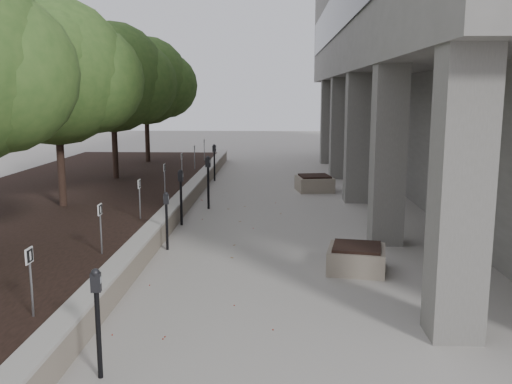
# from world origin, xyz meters

# --- Properties ---
(ground) EXTENTS (90.00, 90.00, 0.00)m
(ground) POSITION_xyz_m (0.00, 0.00, 0.00)
(ground) COLOR gray
(ground) RESTS_ON ground
(retaining_wall) EXTENTS (0.39, 26.00, 0.50)m
(retaining_wall) POSITION_xyz_m (-1.82, 9.00, 0.25)
(retaining_wall) COLOR gray
(retaining_wall) RESTS_ON ground
(planting_bed) EXTENTS (7.00, 26.00, 0.40)m
(planting_bed) POSITION_xyz_m (-5.50, 9.00, 0.20)
(planting_bed) COLOR black
(planting_bed) RESTS_ON ground
(crabapple_tree_3) EXTENTS (4.60, 4.00, 5.44)m
(crabapple_tree_3) POSITION_xyz_m (-4.80, 8.00, 3.12)
(crabapple_tree_3) COLOR #31531F
(crabapple_tree_3) RESTS_ON planting_bed
(crabapple_tree_4) EXTENTS (4.60, 4.00, 5.44)m
(crabapple_tree_4) POSITION_xyz_m (-4.80, 13.00, 3.12)
(crabapple_tree_4) COLOR #31531F
(crabapple_tree_4) RESTS_ON planting_bed
(crabapple_tree_5) EXTENTS (4.60, 4.00, 5.44)m
(crabapple_tree_5) POSITION_xyz_m (-4.80, 18.00, 3.12)
(crabapple_tree_5) COLOR #31531F
(crabapple_tree_5) RESTS_ON planting_bed
(parking_sign_2) EXTENTS (0.04, 0.22, 0.96)m
(parking_sign_2) POSITION_xyz_m (-2.35, 0.50, 0.88)
(parking_sign_2) COLOR black
(parking_sign_2) RESTS_ON planting_bed
(parking_sign_3) EXTENTS (0.04, 0.22, 0.96)m
(parking_sign_3) POSITION_xyz_m (-2.35, 3.50, 0.88)
(parking_sign_3) COLOR black
(parking_sign_3) RESTS_ON planting_bed
(parking_sign_4) EXTENTS (0.04, 0.22, 0.96)m
(parking_sign_4) POSITION_xyz_m (-2.35, 6.50, 0.88)
(parking_sign_4) COLOR black
(parking_sign_4) RESTS_ON planting_bed
(parking_sign_5) EXTENTS (0.04, 0.22, 0.96)m
(parking_sign_5) POSITION_xyz_m (-2.35, 9.50, 0.88)
(parking_sign_5) COLOR black
(parking_sign_5) RESTS_ON planting_bed
(parking_sign_6) EXTENTS (0.04, 0.22, 0.96)m
(parking_sign_6) POSITION_xyz_m (-2.35, 12.50, 0.88)
(parking_sign_6) COLOR black
(parking_sign_6) RESTS_ON planting_bed
(parking_sign_7) EXTENTS (0.04, 0.22, 0.96)m
(parking_sign_7) POSITION_xyz_m (-2.35, 15.50, 0.88)
(parking_sign_7) COLOR black
(parking_sign_7) RESTS_ON planting_bed
(parking_sign_8) EXTENTS (0.04, 0.22, 0.96)m
(parking_sign_8) POSITION_xyz_m (-2.35, 18.50, 0.88)
(parking_sign_8) COLOR black
(parking_sign_8) RESTS_ON planting_bed
(parking_meter_1) EXTENTS (0.14, 0.11, 1.37)m
(parking_meter_1) POSITION_xyz_m (-1.18, -0.37, 0.68)
(parking_meter_1) COLOR black
(parking_meter_1) RESTS_ON ground
(parking_meter_2) EXTENTS (0.13, 0.09, 1.28)m
(parking_meter_2) POSITION_xyz_m (-1.46, 5.24, 0.64)
(parking_meter_2) COLOR black
(parking_meter_2) RESTS_ON ground
(parking_meter_3) EXTENTS (0.15, 0.11, 1.46)m
(parking_meter_3) POSITION_xyz_m (-1.54, 7.56, 0.73)
(parking_meter_3) COLOR black
(parking_meter_3) RESTS_ON ground
(parking_meter_4) EXTENTS (0.18, 0.15, 1.58)m
(parking_meter_4) POSITION_xyz_m (-1.09, 9.67, 0.79)
(parking_meter_4) COLOR black
(parking_meter_4) RESTS_ON ground
(parking_meter_5) EXTENTS (0.17, 0.14, 1.44)m
(parking_meter_5) POSITION_xyz_m (-1.51, 15.07, 0.72)
(parking_meter_5) COLOR black
(parking_meter_5) RESTS_ON ground
(planter_front) EXTENTS (1.24, 1.24, 0.50)m
(planter_front) POSITION_xyz_m (2.47, 3.91, 0.25)
(planter_front) COLOR gray
(planter_front) RESTS_ON ground
(planter_back) EXTENTS (1.37, 1.37, 0.56)m
(planter_back) POSITION_xyz_m (2.24, 12.90, 0.28)
(planter_back) COLOR gray
(planter_back) RESTS_ON ground
(berry_scatter) EXTENTS (3.30, 14.10, 0.02)m
(berry_scatter) POSITION_xyz_m (-0.10, 5.00, 0.01)
(berry_scatter) COLOR maroon
(berry_scatter) RESTS_ON ground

